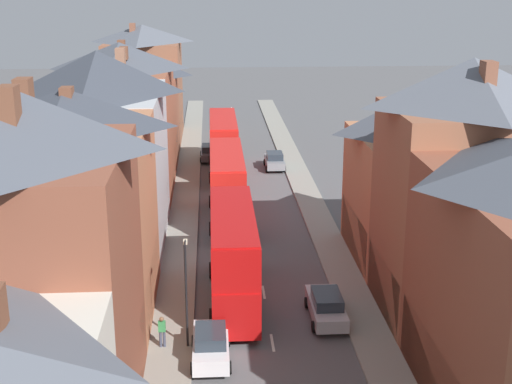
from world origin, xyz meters
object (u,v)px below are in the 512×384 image
(double_decker_bus_lead, at_px, (233,255))
(car_parked_right_a, at_px, (210,152))
(double_decker_bus_far_approaching, at_px, (223,144))
(double_decker_bus_mid_street, at_px, (227,185))
(car_parked_left_b, at_px, (275,160))
(street_lamp, at_px, (186,287))
(car_near_silver, at_px, (211,344))
(pedestrian_mid_right, at_px, (162,330))
(car_mid_white, at_px, (326,306))

(double_decker_bus_lead, xyz_separation_m, car_parked_right_a, (-1.29, 32.36, -2.01))
(double_decker_bus_far_approaching, bearing_deg, double_decker_bus_mid_street, -90.00)
(double_decker_bus_mid_street, bearing_deg, car_parked_left_b, 71.73)
(car_parked_left_b, relative_size, street_lamp, 0.74)
(double_decker_bus_mid_street, xyz_separation_m, car_parked_right_a, (-1.29, 18.59, -2.01))
(car_near_silver, height_order, car_parked_left_b, car_near_silver)
(pedestrian_mid_right, bearing_deg, street_lamp, 6.70)
(car_parked_left_b, distance_m, pedestrian_mid_right, 34.93)
(car_parked_right_a, relative_size, car_mid_white, 0.92)
(double_decker_bus_mid_street, distance_m, car_parked_left_b, 15.78)
(double_decker_bus_mid_street, xyz_separation_m, pedestrian_mid_right, (-3.68, -18.99, -1.78))
(double_decker_bus_mid_street, xyz_separation_m, double_decker_bus_far_approaching, (0.00, 13.35, 0.00))
(double_decker_bus_far_approaching, distance_m, car_mid_white, 30.19)
(car_parked_left_b, distance_m, street_lamp, 34.59)
(car_parked_right_a, distance_m, street_lamp, 37.53)
(double_decker_bus_lead, bearing_deg, car_parked_right_a, 92.28)
(car_mid_white, bearing_deg, street_lamp, -161.44)
(double_decker_bus_far_approaching, bearing_deg, street_lamp, -94.34)
(pedestrian_mid_right, bearing_deg, double_decker_bus_far_approaching, 83.51)
(double_decker_bus_lead, xyz_separation_m, double_decker_bus_far_approaching, (0.00, 27.11, 0.00))
(double_decker_bus_lead, distance_m, double_decker_bus_far_approaching, 27.11)
(car_near_silver, relative_size, pedestrian_mid_right, 2.59)
(double_decker_bus_lead, xyz_separation_m, car_parked_left_b, (4.91, 28.63, -1.99))
(double_decker_bus_far_approaching, height_order, pedestrian_mid_right, double_decker_bus_far_approaching)
(pedestrian_mid_right, bearing_deg, double_decker_bus_lead, 54.84)
(car_mid_white, distance_m, street_lamp, 8.12)
(double_decker_bus_far_approaching, height_order, car_near_silver, double_decker_bus_far_approaching)
(double_decker_bus_mid_street, relative_size, street_lamp, 1.96)
(double_decker_bus_mid_street, relative_size, car_parked_right_a, 2.56)
(double_decker_bus_lead, relative_size, double_decker_bus_far_approaching, 1.00)
(car_parked_right_a, height_order, car_parked_left_b, car_parked_left_b)
(double_decker_bus_far_approaching, relative_size, car_parked_left_b, 2.67)
(car_parked_right_a, xyz_separation_m, car_parked_left_b, (6.20, -3.73, 0.02))
(car_near_silver, height_order, pedestrian_mid_right, pedestrian_mid_right)
(car_mid_white, xyz_separation_m, pedestrian_mid_right, (-8.59, -2.61, 0.22))
(car_mid_white, xyz_separation_m, street_lamp, (-7.35, -2.47, 2.43))
(double_decker_bus_mid_street, xyz_separation_m, street_lamp, (-2.44, -18.84, 0.43))
(double_decker_bus_lead, relative_size, car_parked_right_a, 2.56)
(car_parked_right_a, bearing_deg, pedestrian_mid_right, -93.64)
(double_decker_bus_lead, distance_m, street_lamp, 5.65)
(car_near_silver, distance_m, pedestrian_mid_right, 2.69)
(double_decker_bus_mid_street, height_order, car_parked_right_a, double_decker_bus_mid_street)
(double_decker_bus_lead, bearing_deg, car_mid_white, -28.03)
(double_decker_bus_lead, height_order, pedestrian_mid_right, double_decker_bus_lead)
(double_decker_bus_mid_street, relative_size, double_decker_bus_far_approaching, 1.00)
(car_mid_white, bearing_deg, car_parked_left_b, 90.00)
(car_near_silver, xyz_separation_m, street_lamp, (-1.15, 1.37, 2.39))
(double_decker_bus_far_approaching, xyz_separation_m, car_parked_left_b, (4.91, 1.52, -1.99))
(car_mid_white, bearing_deg, pedestrian_mid_right, -163.08)
(double_decker_bus_mid_street, distance_m, street_lamp, 19.01)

